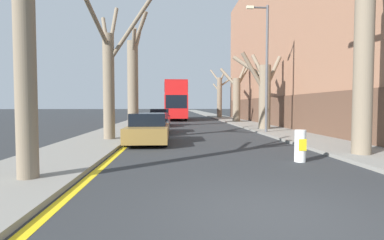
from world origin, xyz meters
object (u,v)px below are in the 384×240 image
at_px(street_tree_left_1, 109,74).
at_px(traffic_bollard, 300,146).
at_px(parked_car_0, 149,129).
at_px(parked_car_2, 160,118).
at_px(street_tree_left_0, 22,28).
at_px(street_tree_right_1, 263,91).
at_px(street_tree_right_3, 220,95).
at_px(street_tree_left_2, 133,79).
at_px(street_tree_right_2, 236,95).
at_px(street_tree_right_0, 364,41).
at_px(lamp_post, 265,63).
at_px(parked_car_1, 155,123).
at_px(double_decker_bus, 176,99).

height_order(street_tree_left_1, traffic_bollard, street_tree_left_1).
height_order(parked_car_0, parked_car_2, parked_car_2).
bearing_deg(street_tree_left_0, street_tree_right_1, 55.23).
bearing_deg(parked_car_2, street_tree_right_3, 64.07).
height_order(street_tree_left_2, parked_car_0, street_tree_left_2).
relative_size(street_tree_left_0, street_tree_right_2, 1.21).
bearing_deg(street_tree_right_2, street_tree_left_0, -112.55).
relative_size(street_tree_left_2, parked_car_0, 2.07).
xyz_separation_m(street_tree_right_1, parked_car_0, (-7.60, -6.94, -2.11)).
distance_m(street_tree_right_0, parked_car_2, 18.21).
distance_m(street_tree_right_2, parked_car_2, 9.32).
xyz_separation_m(street_tree_left_2, lamp_post, (8.84, -5.19, 0.62)).
bearing_deg(street_tree_left_0, parked_car_1, 80.08).
relative_size(parked_car_0, lamp_post, 0.53).
xyz_separation_m(street_tree_right_1, parked_car_1, (-7.60, -1.57, -2.16)).
distance_m(street_tree_right_1, double_decker_bus, 17.54).
relative_size(double_decker_bus, traffic_bollard, 10.26).
relative_size(street_tree_left_0, parked_car_2, 1.77).
bearing_deg(double_decker_bus, lamp_post, -74.17).
distance_m(street_tree_right_0, street_tree_right_1, 11.35).
xyz_separation_m(double_decker_bus, parked_car_1, (-1.50, -18.01, -1.98)).
distance_m(street_tree_left_1, parked_car_1, 5.63).
xyz_separation_m(street_tree_left_0, street_tree_left_2, (0.26, 16.66, 0.33)).
xyz_separation_m(street_tree_left_1, lamp_post, (8.86, 3.49, 1.14)).
bearing_deg(street_tree_right_2, parked_car_0, -114.80).
height_order(street_tree_right_3, parked_car_1, street_tree_right_3).
bearing_deg(traffic_bollard, parked_car_2, 106.93).
relative_size(street_tree_right_3, traffic_bollard, 6.96).
xyz_separation_m(street_tree_left_0, parked_car_1, (2.19, 12.53, -2.87)).
relative_size(street_tree_left_1, parked_car_0, 1.66).
bearing_deg(parked_car_1, street_tree_left_1, -113.25).
bearing_deg(parked_car_0, lamp_post, 31.97).
relative_size(street_tree_left_1, street_tree_right_1, 1.26).
height_order(street_tree_right_2, traffic_bollard, street_tree_right_2).
distance_m(street_tree_right_0, traffic_bollard, 4.27).
height_order(street_tree_right_0, lamp_post, street_tree_right_0).
height_order(parked_car_0, lamp_post, lamp_post).
distance_m(street_tree_left_0, street_tree_right_1, 17.18).
bearing_deg(street_tree_left_1, parked_car_1, 66.75).
distance_m(street_tree_right_1, parked_car_0, 10.50).
distance_m(street_tree_right_1, street_tree_right_2, 9.72).
height_order(street_tree_left_2, street_tree_right_2, street_tree_left_2).
xyz_separation_m(street_tree_left_1, street_tree_right_1, (9.55, 6.12, -0.52)).
distance_m(street_tree_right_0, street_tree_right_3, 32.01).
relative_size(street_tree_left_1, lamp_post, 0.88).
height_order(street_tree_right_2, parked_car_1, street_tree_right_2).
xyz_separation_m(street_tree_right_0, parked_car_2, (-7.58, 16.24, -3.25)).
bearing_deg(traffic_bollard, street_tree_right_3, 85.59).
height_order(street_tree_right_0, street_tree_right_3, street_tree_right_0).
relative_size(street_tree_right_2, parked_car_2, 1.47).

